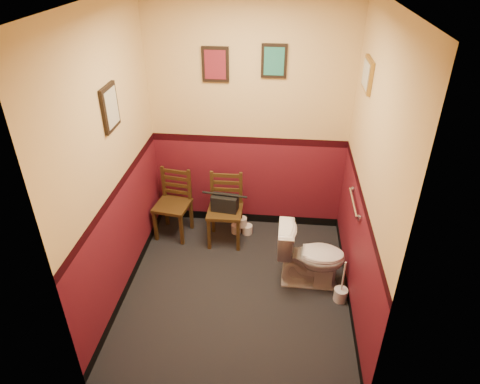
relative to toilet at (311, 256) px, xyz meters
name	(u,v)px	position (x,y,z in m)	size (l,w,h in m)	color
floor	(237,288)	(-0.72, -0.18, -0.34)	(2.20, 2.40, 0.00)	black
ceiling	(236,1)	(-0.72, -0.18, 2.36)	(2.20, 2.40, 0.00)	silver
wall_back	(249,120)	(-0.72, 1.02, 1.01)	(2.20, 2.70, 0.00)	maroon
wall_front	(216,264)	(-0.72, -1.38, 1.01)	(2.20, 2.70, 0.00)	maroon
wall_left	(113,166)	(-1.82, -0.18, 1.01)	(2.40, 2.70, 0.00)	maroon
wall_right	(368,179)	(0.38, -0.18, 1.01)	(2.40, 2.70, 0.00)	maroon
grab_bar	(354,203)	(0.35, 0.07, 0.61)	(0.05, 0.56, 0.06)	silver
framed_print_back_a	(215,64)	(-1.07, 1.00, 1.61)	(0.28, 0.04, 0.36)	black
framed_print_back_b	(274,61)	(-0.47, 1.00, 1.66)	(0.26, 0.04, 0.34)	black
framed_print_left	(110,108)	(-1.80, -0.08, 1.51)	(0.04, 0.30, 0.38)	black
framed_print_right	(368,75)	(0.36, 0.42, 1.71)	(0.04, 0.34, 0.28)	olive
toilet	(311,256)	(0.00, 0.00, 0.00)	(0.38, 0.69, 0.67)	white
toilet_brush	(341,294)	(0.30, -0.23, -0.26)	(0.13, 0.13, 0.48)	silver
chair_left	(174,204)	(-1.56, 0.70, 0.07)	(0.43, 0.43, 0.81)	#3E2A12
chair_right	(225,209)	(-0.95, 0.64, 0.08)	(0.39, 0.39, 0.82)	#3E2A12
handbag	(225,203)	(-0.95, 0.60, 0.19)	(0.31, 0.18, 0.21)	black
tp_stack	(242,227)	(-0.77, 0.76, -0.24)	(0.25, 0.13, 0.22)	silver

